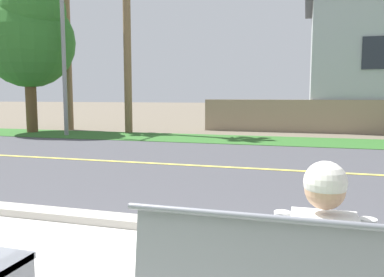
% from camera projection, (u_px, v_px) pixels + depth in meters
% --- Properties ---
extents(ground_plane, '(140.00, 140.00, 0.00)m').
position_uv_depth(ground_plane, '(248.00, 158.00, 9.97)').
color(ground_plane, '#665B4C').
extents(curb_edge, '(44.00, 0.30, 0.11)m').
position_uv_depth(curb_edge, '(179.00, 227.00, 4.58)').
color(curb_edge, '#ADA89E').
rests_on(curb_edge, ground_plane).
extents(street_asphalt, '(52.00, 8.00, 0.01)m').
position_uv_depth(street_asphalt, '(238.00, 168.00, 8.54)').
color(street_asphalt, '#424247').
rests_on(street_asphalt, ground_plane).
extents(road_centre_line, '(48.00, 0.14, 0.01)m').
position_uv_depth(road_centre_line, '(238.00, 168.00, 8.54)').
color(road_centre_line, '#E0CC4C').
rests_on(road_centre_line, ground_plane).
extents(far_verge_grass, '(48.00, 2.80, 0.02)m').
position_uv_depth(far_verge_grass, '(264.00, 140.00, 13.71)').
color(far_verge_grass, '#2D6026').
rests_on(far_verge_grass, ground_plane).
extents(seated_person_white, '(0.52, 0.68, 1.25)m').
position_uv_depth(seated_person_white, '(321.00, 260.00, 2.17)').
color(seated_person_white, black).
rests_on(seated_person_white, ground_plane).
extents(streetlamp, '(0.24, 2.10, 6.62)m').
position_uv_depth(streetlamp, '(66.00, 38.00, 15.26)').
color(streetlamp, gray).
rests_on(streetlamp, ground_plane).
extents(shade_tree_far_left, '(3.82, 3.82, 6.31)m').
position_uv_depth(shade_tree_far_left, '(29.00, 35.00, 16.22)').
color(shade_tree_far_left, brown).
rests_on(shade_tree_far_left, ground_plane).
extents(garden_wall, '(13.00, 0.36, 1.40)m').
position_uv_depth(garden_wall, '(359.00, 117.00, 16.01)').
color(garden_wall, gray).
rests_on(garden_wall, ground_plane).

